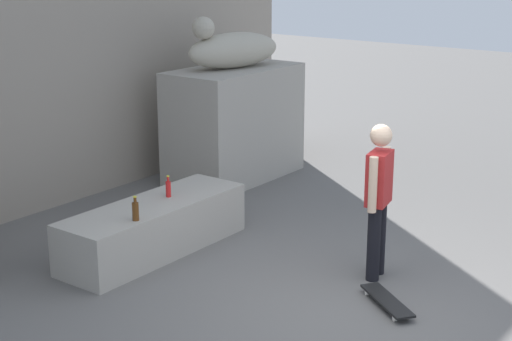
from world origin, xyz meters
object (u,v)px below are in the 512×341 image
skateboard (387,301)px  bottle_brown (135,211)px  statue_reclining_right (232,49)px  skater (378,194)px  bottle_red (168,188)px

skateboard → bottle_brown: size_ratio=2.83×
statue_reclining_right → skater: statue_reclining_right is taller
bottle_brown → bottle_red: size_ratio=1.05×
statue_reclining_right → skater: size_ratio=1.01×
skater → bottle_red: size_ratio=6.49×
skater → skateboard: bearing=25.7°
bottle_brown → bottle_red: 0.86m
bottle_brown → skater: bearing=-56.2°
skater → bottle_brown: (-1.43, 2.13, -0.22)m
skater → skateboard: size_ratio=2.18×
statue_reclining_right → skateboard: statue_reclining_right is taller
skater → bottle_brown: 2.57m
statue_reclining_right → bottle_red: statue_reclining_right is taller
statue_reclining_right → bottle_brown: statue_reclining_right is taller
skateboard → bottle_red: 2.93m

